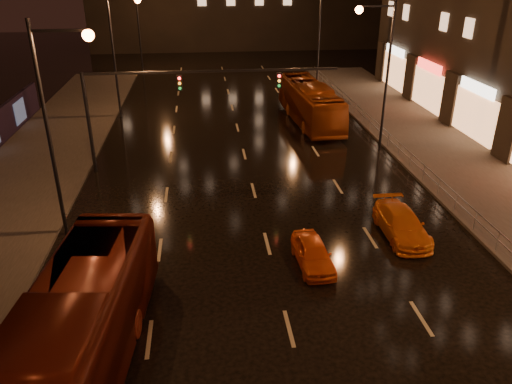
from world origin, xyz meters
TOP-DOWN VIEW (x-y plane):
  - ground at (0.00, 20.00)m, footprint 140.00×140.00m
  - sidewalk_left at (-13.50, 15.00)m, footprint 7.00×70.00m
  - sidewalk_right at (13.50, 15.00)m, footprint 7.00×70.00m
  - traffic_signal at (-5.06, 20.00)m, footprint 15.31×0.32m
  - railing_right at (10.20, 18.00)m, footprint 0.05×56.00m
  - bus_red at (-7.00, 2.00)m, footprint 4.23×12.52m
  - bus_curb at (6.00, 28.91)m, footprint 3.34×11.60m
  - taxi_near at (1.72, 7.99)m, footprint 1.56×3.54m
  - taxi_far at (6.50, 10.00)m, footprint 1.83×4.44m

SIDE VIEW (x-z plane):
  - ground at x=0.00m, z-range 0.00..0.00m
  - sidewalk_left at x=-13.50m, z-range 0.00..0.15m
  - sidewalk_right at x=13.50m, z-range 0.00..0.15m
  - taxi_near at x=1.72m, z-range 0.00..1.18m
  - taxi_far at x=6.50m, z-range 0.00..1.29m
  - railing_right at x=10.20m, z-range 0.40..1.40m
  - bus_curb at x=6.00m, z-range 0.00..3.19m
  - bus_red at x=-7.00m, z-range 0.00..3.42m
  - traffic_signal at x=-5.06m, z-range 1.64..7.84m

